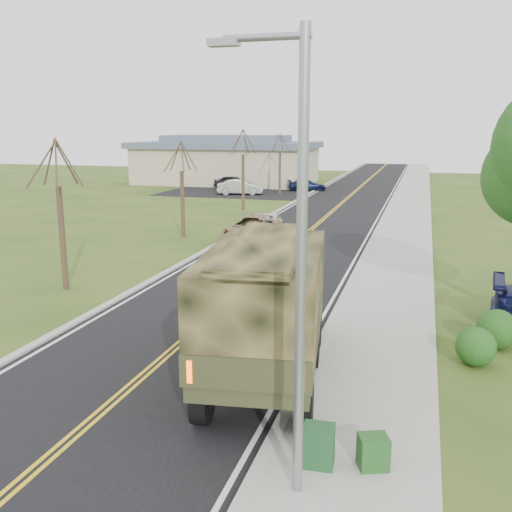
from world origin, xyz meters
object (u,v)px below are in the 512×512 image
at_px(military_truck, 268,299).
at_px(sedan_silver, 265,226).
at_px(utility_box_far, 373,452).
at_px(suv_champagne, 253,229).
at_px(utility_box_near, 318,446).

bearing_deg(military_truck, sedan_silver, 97.82).
distance_m(military_truck, utility_box_far, 4.99).
xyz_separation_m(suv_champagne, sedan_silver, (0.22, 1.84, -0.10)).
xyz_separation_m(military_truck, utility_box_far, (3.05, -3.55, -1.74)).
bearing_deg(suv_champagne, military_truck, -71.74).
xyz_separation_m(military_truck, utility_box_near, (2.03, -3.75, -1.67)).
bearing_deg(suv_champagne, sedan_silver, 83.59).
bearing_deg(sedan_silver, utility_box_near, -78.60).
distance_m(suv_champagne, utility_box_near, 22.57).
relative_size(suv_champagne, sedan_silver, 1.36).
relative_size(utility_box_near, utility_box_far, 1.23).
relative_size(military_truck, suv_champagne, 1.42).
bearing_deg(military_truck, utility_box_far, -57.19).
distance_m(military_truck, suv_champagne, 18.42).
relative_size(sedan_silver, utility_box_far, 6.25).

